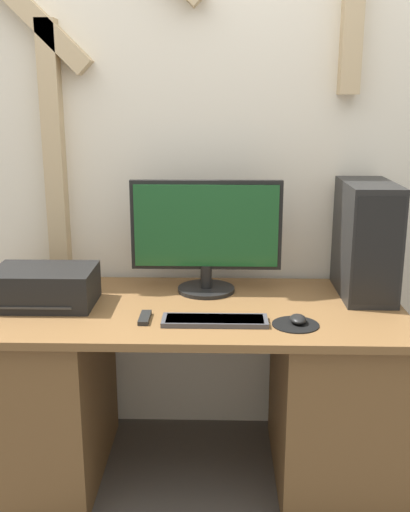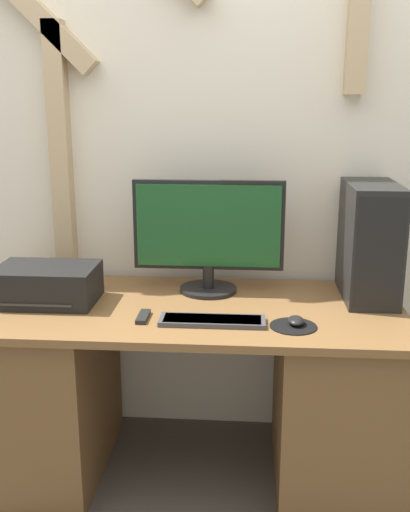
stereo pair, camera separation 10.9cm
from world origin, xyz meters
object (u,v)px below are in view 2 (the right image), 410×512
(remote_control, at_px, (143,317))
(printer, at_px, (47,284))
(mouse, at_px, (296,321))
(monitor, at_px, (208,232))
(keyboard, at_px, (212,320))
(computer_tower, at_px, (370,242))

(remote_control, bearing_deg, printer, 158.99)
(mouse, relative_size, remote_control, 0.66)
(printer, bearing_deg, monitor, 16.45)
(keyboard, xyz_separation_m, printer, (-0.67, 0.18, 0.06))
(monitor, xyz_separation_m, computer_tower, (0.65, -0.03, -0.02))
(monitor, distance_m, keyboard, 0.44)
(keyboard, bearing_deg, printer, 164.60)
(monitor, xyz_separation_m, printer, (-0.63, -0.19, -0.18))
(computer_tower, bearing_deg, printer, -172.93)
(keyboard, height_order, computer_tower, computer_tower)
(mouse, height_order, computer_tower, computer_tower)
(monitor, distance_m, computer_tower, 0.65)
(monitor, xyz_separation_m, keyboard, (0.04, -0.37, -0.24))
(monitor, height_order, computer_tower, monitor)
(monitor, relative_size, computer_tower, 1.34)
(remote_control, bearing_deg, computer_tower, 20.11)
(monitor, relative_size, remote_control, 4.88)
(keyboard, relative_size, remote_control, 3.01)
(keyboard, height_order, remote_control, keyboard)
(computer_tower, height_order, remote_control, computer_tower)
(monitor, bearing_deg, computer_tower, -2.42)
(keyboard, height_order, mouse, mouse)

